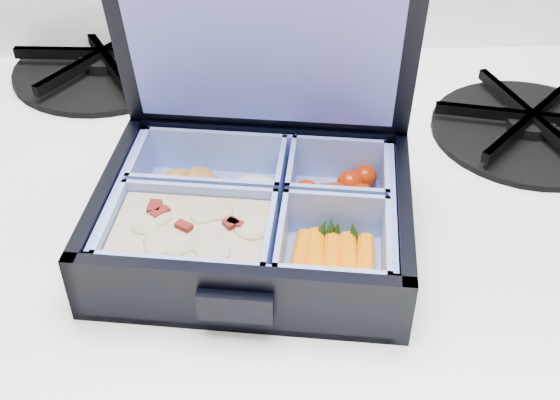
{
  "coord_description": "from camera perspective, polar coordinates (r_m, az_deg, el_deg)",
  "views": [
    {
      "loc": [
        -0.13,
        1.23,
        1.34
      ],
      "look_at": [
        -0.11,
        1.62,
        1.02
      ],
      "focal_mm": 45.0,
      "sensor_mm": 36.0,
      "label": 1
    }
  ],
  "objects": [
    {
      "name": "bento_box",
      "position": [
        0.5,
        -2.12,
        -1.37
      ],
      "size": [
        0.24,
        0.2,
        0.05
      ],
      "primitive_type": null,
      "rotation": [
        0.0,
        0.0,
        -0.15
      ],
      "color": "black",
      "rests_on": "stove"
    },
    {
      "name": "burner_grate",
      "position": [
        0.67,
        19.73,
        6.0
      ],
      "size": [
        0.21,
        0.21,
        0.03
      ],
      "primitive_type": "cylinder",
      "rotation": [
        0.0,
        0.0,
        -0.25
      ],
      "color": "black",
      "rests_on": "stove"
    },
    {
      "name": "burner_grate_rear",
      "position": [
        0.75,
        -14.09,
        10.86
      ],
      "size": [
        0.2,
        0.2,
        0.02
      ],
      "primitive_type": "cylinder",
      "rotation": [
        0.0,
        0.0,
        -0.08
      ],
      "color": "black",
      "rests_on": "stove"
    },
    {
      "name": "fork",
      "position": [
        0.63,
        6.41,
        5.43
      ],
      "size": [
        0.07,
        0.18,
        0.01
      ],
      "primitive_type": null,
      "rotation": [
        0.0,
        0.0,
        -0.24
      ],
      "color": "silver",
      "rests_on": "stove"
    }
  ]
}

